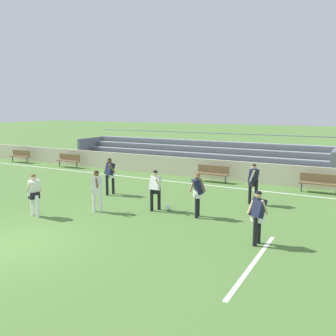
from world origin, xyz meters
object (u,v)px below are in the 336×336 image
object	(u,v)px
bench_centre_sideline	(69,159)
player_dark_dropping_back	(110,173)
bench_near_bin	(319,182)
player_dark_wide_left	(198,191)
player_dark_challenging	(258,213)
soccer_ball	(168,208)
player_dark_on_ball	(253,180)
player_white_trailing_run	(34,192)
bleacher_stand	(193,154)
bench_far_left	(213,172)
bench_near_wall_gap	(20,155)
player_white_pressing_high	(97,187)
player_white_wide_right	(155,187)

from	to	relation	value
bench_centre_sideline	player_dark_dropping_back	distance (m)	8.91
bench_near_bin	bench_centre_sideline	distance (m)	15.88
bench_centre_sideline	player_dark_wide_left	xyz separation A→B (m)	(12.37, -6.35, 0.45)
player_dark_challenging	soccer_ball	size ratio (longest dim) A/B	7.43
bench_centre_sideline	player_dark_on_ball	world-z (taller)	player_dark_on_ball
player_white_trailing_run	soccer_ball	size ratio (longest dim) A/B	7.31
bleacher_stand	bench_far_left	size ratio (longest dim) A/B	9.60
soccer_ball	bench_far_left	bearing A→B (deg)	94.99
bench_near_wall_gap	player_white_pressing_high	bearing A→B (deg)	-29.38
bleacher_stand	player_dark_wide_left	bearing A→B (deg)	-64.48
bench_far_left	soccer_ball	bearing A→B (deg)	-85.01
bench_near_wall_gap	player_dark_challenging	distance (m)	21.40
bench_near_bin	player_white_pressing_high	world-z (taller)	player_white_pressing_high
player_white_wide_right	player_dark_dropping_back	xyz separation A→B (m)	(-3.21, 1.30, 0.08)
player_dark_challenging	bleacher_stand	bearing A→B (deg)	122.61
bench_centre_sideline	player_dark_on_ball	xyz separation A→B (m)	(13.69, -3.61, 0.49)
bench_centre_sideline	bench_near_wall_gap	bearing A→B (deg)	180.00
player_dark_dropping_back	player_white_pressing_high	bearing A→B (deg)	-62.60
bench_near_bin	player_white_pressing_high	size ratio (longest dim) A/B	1.10
bench_near_wall_gap	bleacher_stand	bearing A→B (deg)	15.28
bleacher_stand	player_dark_on_ball	xyz separation A→B (m)	(5.98, -7.03, 0.06)
player_dark_on_ball	soccer_ball	size ratio (longest dim) A/B	7.83
bench_centre_sideline	bleacher_stand	bearing A→B (deg)	23.89
player_dark_on_ball	player_white_pressing_high	bearing A→B (deg)	-141.80
player_dark_wide_left	player_dark_dropping_back	size ratio (longest dim) A/B	0.97
player_dark_wide_left	player_dark_dropping_back	world-z (taller)	player_dark_dropping_back
player_dark_on_ball	bench_far_left	bearing A→B (deg)	131.82
bench_centre_sideline	player_white_trailing_run	size ratio (longest dim) A/B	1.12
bench_far_left	player_dark_on_ball	xyz separation A→B (m)	(3.23, -3.61, 0.49)
bench_centre_sideline	player_dark_challenging	distance (m)	17.07
bench_near_bin	player_dark_wide_left	distance (m)	7.27
bench_far_left	player_dark_wide_left	distance (m)	6.65
bleacher_stand	bench_near_bin	bearing A→B (deg)	-22.68
player_dark_wide_left	player_white_wide_right	xyz separation A→B (m)	(-1.82, 0.03, -0.04)
player_white_wide_right	player_white_trailing_run	distance (m)	4.54
bench_centre_sideline	player_white_wide_right	bearing A→B (deg)	-30.93
soccer_ball	player_white_trailing_run	bearing A→B (deg)	-142.03
bench_centre_sideline	player_dark_wide_left	distance (m)	13.91
bleacher_stand	player_dark_dropping_back	size ratio (longest dim) A/B	10.02
player_white_wide_right	player_dark_dropping_back	distance (m)	3.47
player_dark_dropping_back	player_dark_on_ball	bearing A→B (deg)	12.56
player_dark_on_ball	bleacher_stand	bearing A→B (deg)	130.41
player_white_wide_right	player_white_pressing_high	size ratio (longest dim) A/B	0.98
bench_far_left	soccer_ball	xyz separation A→B (m)	(0.53, -6.07, -0.44)
bench_centre_sideline	player_dark_dropping_back	size ratio (longest dim) A/B	1.04
bench_near_wall_gap	bench_centre_sideline	bearing A→B (deg)	0.00
bench_centre_sideline	player_white_pressing_high	size ratio (longest dim) A/B	1.10
player_white_wide_right	player_white_trailing_run	xyz separation A→B (m)	(-3.53, -2.85, -0.00)
player_white_wide_right	player_dark_on_ball	world-z (taller)	player_dark_on_ball
player_dark_wide_left	soccer_ball	world-z (taller)	player_dark_wide_left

